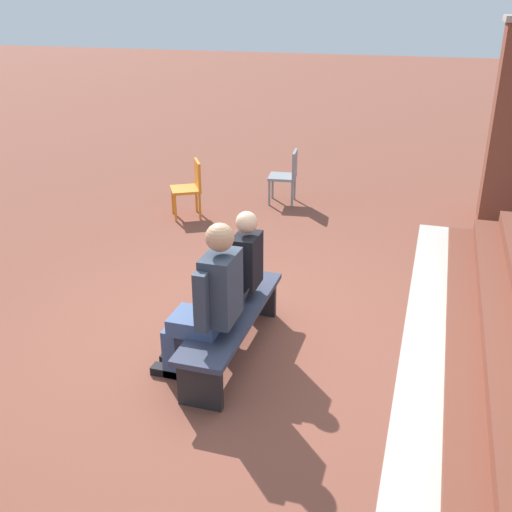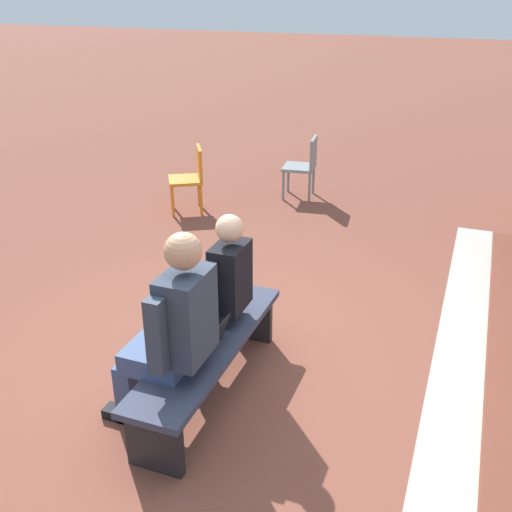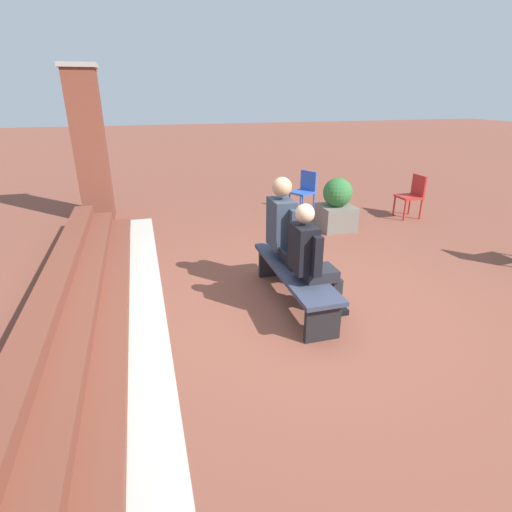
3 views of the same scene
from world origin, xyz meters
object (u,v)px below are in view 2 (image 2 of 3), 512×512
object	(u,v)px
plastic_chair_near_bench_left	(191,175)
bench	(209,353)
plastic_chair_foreground	(305,163)
person_student	(218,289)
laptop	(205,341)
person_adult	(172,329)

from	to	relation	value
plastic_chair_near_bench_left	bench	bearing A→B (deg)	28.29
plastic_chair_foreground	plastic_chair_near_bench_left	bearing A→B (deg)	-49.64
person_student	laptop	world-z (taller)	person_student
person_adult	plastic_chair_near_bench_left	size ratio (longest dim) A/B	1.71
person_adult	plastic_chair_near_bench_left	bearing A→B (deg)	-155.07
person_adult	bench	bearing A→B (deg)	169.12
bench	plastic_chair_near_bench_left	distance (m)	3.85
laptop	plastic_chair_near_bench_left	bearing A→B (deg)	-152.09
person_student	plastic_chair_near_bench_left	xyz separation A→B (m)	(-3.07, -1.76, -0.22)
bench	plastic_chair_foreground	distance (m)	4.46
person_adult	plastic_chair_foreground	world-z (taller)	person_adult
person_student	laptop	size ratio (longest dim) A/B	4.05
bench	person_adult	world-z (taller)	person_adult
person_student	person_adult	bearing A→B (deg)	-0.67
person_adult	plastic_chair_foreground	bearing A→B (deg)	-173.57
plastic_chair_foreground	plastic_chair_near_bench_left	xyz separation A→B (m)	(1.03, -1.21, 0.00)
person_adult	laptop	bearing A→B (deg)	164.33
laptop	plastic_chair_near_bench_left	world-z (taller)	plastic_chair_near_bench_left
person_adult	plastic_chair_foreground	xyz separation A→B (m)	(-4.79, -0.54, -0.27)
person_student	plastic_chair_foreground	distance (m)	4.14
plastic_chair_foreground	plastic_chair_near_bench_left	distance (m)	1.59
person_adult	laptop	size ratio (longest dim) A/B	4.48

